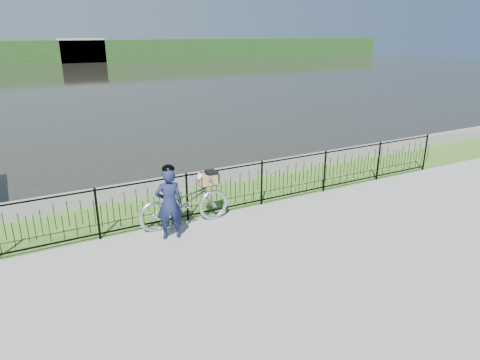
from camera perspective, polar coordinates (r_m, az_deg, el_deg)
ground at (r=9.20m, az=2.69°, el=-7.76°), size 120.00×120.00×0.00m
grass_strip at (r=11.31m, az=-4.13°, el=-2.46°), size 60.00×2.00×0.01m
water at (r=40.44m, az=-22.78°, el=11.87°), size 120.00×120.00×0.00m
quay_wall at (r=12.10m, az=-6.12°, el=-0.05°), size 60.00×0.30×0.40m
fence at (r=10.26m, az=-1.88°, el=-1.32°), size 14.00×0.06×1.15m
far_treeline at (r=67.18m, az=-25.78°, el=15.15°), size 120.00×6.00×3.00m
far_building_right at (r=66.35m, az=-20.37°, el=15.89°), size 6.00×3.00×3.20m
bicycle_rig at (r=9.67m, az=-7.37°, el=-2.87°), size 2.12×0.74×1.20m
cyclist at (r=9.02m, az=-9.43°, el=-2.97°), size 0.63×0.47×1.62m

